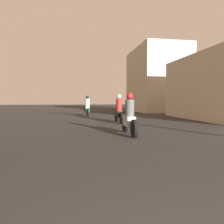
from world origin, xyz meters
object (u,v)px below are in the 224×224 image
Objects in this scene: motorcycle_silver at (129,118)px; building_right_near at (219,87)px; motorcycle_black at (119,111)px; building_right_far at (156,80)px; motorcycle_green at (87,108)px.

building_right_near reaches higher than motorcycle_silver.
building_right_far is at bearing 68.78° from motorcycle_black.
motorcycle_black is 0.27× the size of building_right_near.
motorcycle_silver is 0.92× the size of motorcycle_green.
motorcycle_silver is 0.26× the size of building_right_near.
building_right_near is at bearing -87.50° from building_right_far.
building_right_near is at bearing -31.35° from motorcycle_green.
motorcycle_green is 0.28× the size of building_right_near.
motorcycle_black is (0.49, 4.20, 0.01)m from motorcycle_silver.
motorcycle_green is 10.19m from building_right_far.
motorcycle_green is 0.27× the size of building_right_far.
motorcycle_green is (-0.90, 9.54, 0.02)m from motorcycle_silver.
building_right_far is at bearing 70.81° from motorcycle_silver.
motorcycle_black is at bearing 88.75° from motorcycle_silver.
motorcycle_green is at bearing 100.83° from motorcycle_silver.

